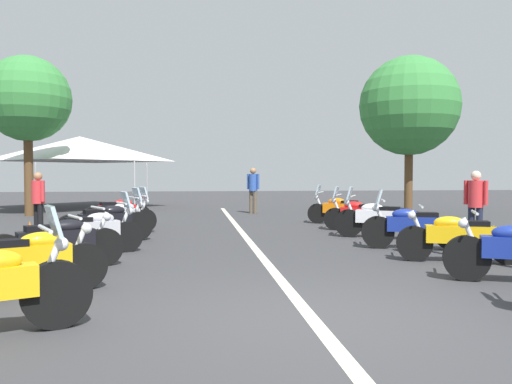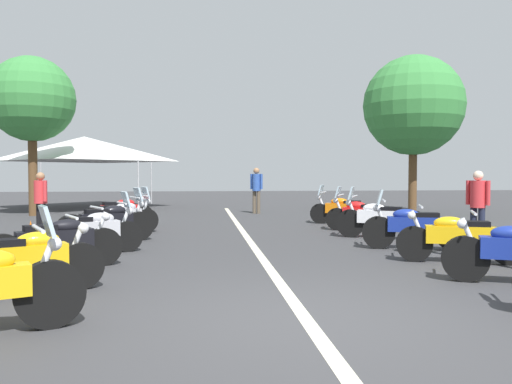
# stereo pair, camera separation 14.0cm
# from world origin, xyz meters

# --- Properties ---
(ground_plane) EXTENTS (80.00, 80.00, 0.00)m
(ground_plane) POSITION_xyz_m (0.00, 0.00, 0.00)
(ground_plane) COLOR #38383A
(lane_centre_stripe) EXTENTS (23.76, 0.16, 0.01)m
(lane_centre_stripe) POSITION_xyz_m (5.58, 0.00, 0.00)
(lane_centre_stripe) COLOR beige
(lane_centre_stripe) RESTS_ON ground_plane
(motorcycle_left_row_1) EXTENTS (1.06, 1.87, 0.99)m
(motorcycle_left_row_1) POSITION_xyz_m (1.44, 3.31, 0.45)
(motorcycle_left_row_1) COLOR black
(motorcycle_left_row_1) RESTS_ON ground_plane
(motorcycle_left_row_2) EXTENTS (1.18, 1.97, 1.00)m
(motorcycle_left_row_2) POSITION_xyz_m (3.16, 3.39, 0.46)
(motorcycle_left_row_2) COLOR black
(motorcycle_left_row_2) RESTS_ON ground_plane
(motorcycle_left_row_3) EXTENTS (1.00, 1.89, 1.19)m
(motorcycle_left_row_3) POSITION_xyz_m (4.77, 3.17, 0.46)
(motorcycle_left_row_3) COLOR black
(motorcycle_left_row_3) RESTS_ON ground_plane
(motorcycle_left_row_4) EXTENTS (1.13, 2.01, 1.22)m
(motorcycle_left_row_4) POSITION_xyz_m (6.43, 3.17, 0.48)
(motorcycle_left_row_4) COLOR black
(motorcycle_left_row_4) RESTS_ON ground_plane
(motorcycle_left_row_5) EXTENTS (1.12, 1.92, 1.20)m
(motorcycle_left_row_5) POSITION_xyz_m (8.08, 3.16, 0.46)
(motorcycle_left_row_5) COLOR black
(motorcycle_left_row_5) RESTS_ON ground_plane
(motorcycle_left_row_6) EXTENTS (1.05, 1.84, 0.99)m
(motorcycle_left_row_6) POSITION_xyz_m (9.77, 3.42, 0.45)
(motorcycle_left_row_6) COLOR black
(motorcycle_left_row_6) RESTS_ON ground_plane
(motorcycle_right_row_2) EXTENTS (0.97, 2.06, 0.99)m
(motorcycle_right_row_2) POSITION_xyz_m (3.09, -3.31, 0.45)
(motorcycle_right_row_2) COLOR black
(motorcycle_right_row_2) RESTS_ON ground_plane
(motorcycle_right_row_3) EXTENTS (0.88, 2.06, 1.22)m
(motorcycle_right_row_3) POSITION_xyz_m (4.71, -3.19, 0.48)
(motorcycle_right_row_3) COLOR black
(motorcycle_right_row_3) RESTS_ON ground_plane
(motorcycle_right_row_4) EXTENTS (1.11, 2.00, 1.23)m
(motorcycle_right_row_4) POSITION_xyz_m (6.49, -3.13, 0.48)
(motorcycle_right_row_4) COLOR black
(motorcycle_right_row_4) RESTS_ON ground_plane
(motorcycle_right_row_5) EXTENTS (1.07, 1.82, 1.20)m
(motorcycle_right_row_5) POSITION_xyz_m (8.04, -3.16, 0.46)
(motorcycle_right_row_5) COLOR black
(motorcycle_right_row_5) RESTS_ON ground_plane
(motorcycle_right_row_6) EXTENTS (1.14, 1.99, 1.20)m
(motorcycle_right_row_6) POSITION_xyz_m (9.92, -3.22, 0.46)
(motorcycle_right_row_6) COLOR black
(motorcycle_right_row_6) RESTS_ON ground_plane
(traffic_cone_0) EXTENTS (0.36, 0.36, 0.61)m
(traffic_cone_0) POSITION_xyz_m (5.27, 4.46, 0.29)
(traffic_cone_0) COLOR orange
(traffic_cone_0) RESTS_ON ground_plane
(bystander_0) EXTENTS (0.34, 0.45, 1.77)m
(bystander_0) POSITION_xyz_m (14.39, -1.02, 1.04)
(bystander_0) COLOR brown
(bystander_0) RESTS_ON ground_plane
(bystander_2) EXTENTS (0.44, 0.36, 1.61)m
(bystander_2) POSITION_xyz_m (5.39, -4.94, 0.94)
(bystander_2) COLOR #1E2338
(bystander_2) RESTS_ON ground_plane
(bystander_3) EXTENTS (0.40, 0.40, 1.58)m
(bystander_3) POSITION_xyz_m (8.32, 5.18, 0.92)
(bystander_3) COLOR black
(bystander_3) RESTS_ON ground_plane
(roadside_tree_0) EXTENTS (3.87, 3.87, 6.13)m
(roadside_tree_0) POSITION_xyz_m (14.01, -7.14, 4.18)
(roadside_tree_0) COLOR brown
(roadside_tree_0) RESTS_ON ground_plane
(roadside_tree_1) EXTENTS (3.08, 3.08, 5.80)m
(roadside_tree_1) POSITION_xyz_m (14.24, 7.22, 4.23)
(roadside_tree_1) COLOR brown
(roadside_tree_1) RESTS_ON ground_plane
(event_tent) EXTENTS (5.98, 5.98, 3.20)m
(event_tent) POSITION_xyz_m (18.40, 6.31, 2.65)
(event_tent) COLOR white
(event_tent) RESTS_ON ground_plane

